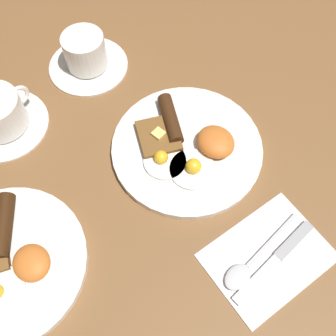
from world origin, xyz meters
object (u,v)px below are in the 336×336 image
object	(u,v)px
knife	(278,257)
breakfast_plate_far	(3,262)
spoon	(245,269)
breakfast_plate_near	(187,147)
teacup_near	(86,55)

from	to	relation	value
knife	breakfast_plate_far	bearing A→B (deg)	-41.54
spoon	breakfast_plate_near	bearing A→B (deg)	-112.80
spoon	breakfast_plate_far	bearing A→B (deg)	-45.70
teacup_near	spoon	bearing A→B (deg)	174.47
teacup_near	knife	bearing A→B (deg)	-179.44
breakfast_plate_far	spoon	distance (m)	0.38
breakfast_plate_far	knife	xyz separation A→B (m)	(-0.27, -0.34, -0.01)
teacup_near	spoon	world-z (taller)	teacup_near
breakfast_plate_near	spoon	bearing A→B (deg)	161.97
breakfast_plate_near	knife	bearing A→B (deg)	175.64
breakfast_plate_near	breakfast_plate_far	distance (m)	0.36
breakfast_plate_far	breakfast_plate_near	bearing A→B (deg)	-93.58
breakfast_plate_near	breakfast_plate_far	size ratio (longest dim) A/B	1.06
breakfast_plate_far	spoon	world-z (taller)	breakfast_plate_far
breakfast_plate_near	knife	world-z (taller)	breakfast_plate_near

